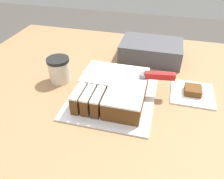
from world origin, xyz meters
TOP-DOWN VIEW (x-y plane):
  - countertop at (0.00, 0.00)m, footprint 1.40×1.10m
  - cake_board at (-0.02, -0.04)m, footprint 0.30×0.31m
  - cake at (-0.02, -0.04)m, footprint 0.23×0.24m
  - knife at (0.09, 0.01)m, footprint 0.32×0.06m
  - coffee_cup at (-0.25, 0.02)m, footprint 0.09×0.09m
  - paper_napkin at (0.26, 0.06)m, footprint 0.15×0.15m
  - brownie at (0.26, 0.06)m, footprint 0.06×0.06m
  - storage_box at (0.08, 0.29)m, footprint 0.27×0.18m

SIDE VIEW (x-z plane):
  - countertop at x=0.00m, z-range 0.00..0.95m
  - cake_board at x=-0.02m, z-range 0.95..0.96m
  - paper_napkin at x=0.26m, z-range 0.95..0.96m
  - brownie at x=0.26m, z-range 0.96..0.98m
  - cake at x=-0.02m, z-range 0.96..1.03m
  - storage_box at x=0.08m, z-range 0.95..1.04m
  - coffee_cup at x=-0.25m, z-range 0.95..1.05m
  - knife at x=0.09m, z-range 1.02..1.05m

